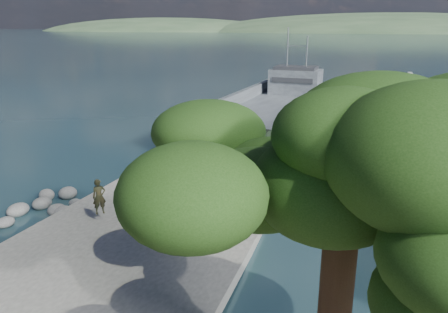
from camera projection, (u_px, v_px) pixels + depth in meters
ground at (155, 230)px, 20.76m from camera, size 1400.00×1400.00×0.00m
boat_ramp at (145, 234)px, 19.77m from camera, size 10.00×18.00×0.50m
shoreline_rocks at (52, 210)px, 22.96m from camera, size 3.20×5.60×0.90m
distant_headlands at (400, 32)px, 518.84m from camera, size 1000.00×240.00×48.00m
pier at (413, 129)px, 33.81m from camera, size 6.40×44.00×6.10m
landing_craft at (272, 116)px, 42.65m from camera, size 10.72×33.47×9.79m
military_truck at (226, 174)px, 21.58m from camera, size 3.88×7.87×3.51m
soldier at (100, 204)px, 20.28m from camera, size 0.72×0.71×1.67m
overhang_tree at (316, 179)px, 8.86m from camera, size 8.73×8.04×7.93m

